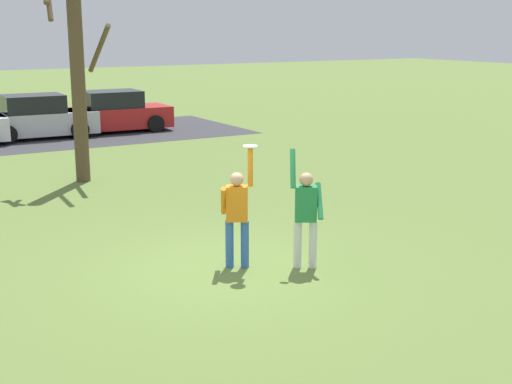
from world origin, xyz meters
name	(u,v)px	position (x,y,z in m)	size (l,w,h in m)	color
ground_plane	(224,269)	(0.00, 0.00, 0.00)	(120.00, 120.00, 0.00)	olive
person_catcher	(237,211)	(0.25, -0.01, 0.98)	(0.58, 0.53, 2.08)	#3366B7
person_defender	(306,212)	(1.23, -0.61, 0.98)	(0.65, 0.62, 2.04)	silver
frisbee_disc	(250,146)	(0.44, -0.12, 2.09)	(0.25, 0.25, 0.02)	white
parked_car_silver	(37,118)	(1.03, 16.41, 0.73)	(4.16, 2.16, 1.59)	#BCBCC1
parked_car_red	(115,113)	(4.07, 16.54, 0.73)	(4.16, 2.16, 1.59)	red
parking_strip	(37,138)	(0.98, 16.41, 0.00)	(15.60, 6.40, 0.01)	#38383D
bare_tree_tall	(76,59)	(0.13, 8.21, 3.20)	(1.72, 1.47, 6.15)	brown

